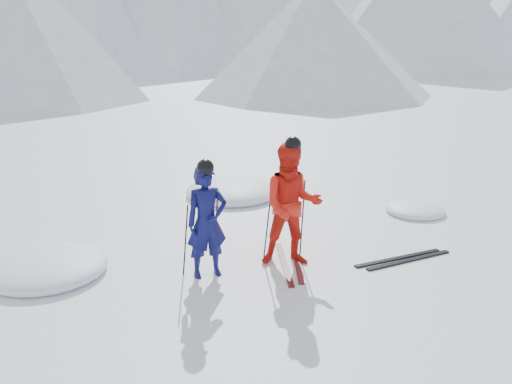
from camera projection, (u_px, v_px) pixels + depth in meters
name	position (u px, v px, depth m)	size (l,w,h in m)	color
ground	(349.00, 247.00, 9.56)	(160.00, 160.00, 0.00)	white
skier_blue	(207.00, 222.00, 8.22)	(0.64, 0.42, 1.75)	#0C0F48
skier_red	(292.00, 205.00, 8.61)	(0.97, 0.76, 2.00)	red
pole_blue_left	(185.00, 240.00, 8.30)	(0.02, 0.02, 1.17)	black
pole_blue_right	(216.00, 232.00, 8.63)	(0.02, 0.02, 1.17)	black
pole_red_left	(268.00, 223.00, 8.79)	(0.02, 0.02, 1.34)	black
pole_red_right	(302.00, 219.00, 8.97)	(0.02, 0.02, 1.34)	black
ski_worn_left	(284.00, 264.00, 8.84)	(0.09, 1.70, 0.03)	black
ski_worn_right	(297.00, 261.00, 8.95)	(0.09, 1.70, 0.03)	black
ski_loose_a	(398.00, 258.00, 9.06)	(0.09, 1.70, 0.03)	black
ski_loose_b	(409.00, 260.00, 8.97)	(0.09, 1.70, 0.03)	black
snow_lumps	(199.00, 219.00, 10.96)	(8.83, 4.56, 0.47)	white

